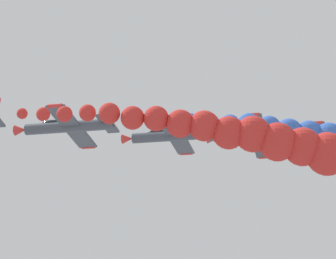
# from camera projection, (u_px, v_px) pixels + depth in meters

# --- Properties ---
(smoke_trail_lead) EXTENTS (7.23, 27.65, 6.27)m
(smoke_trail_lead) POSITION_uv_depth(u_px,v_px,m) (250.00, 137.00, 64.17)
(smoke_trail_lead) COLOR red
(airplane_left_inner) EXTENTS (9.43, 10.35, 3.00)m
(airplane_left_inner) POSITION_uv_depth(u_px,v_px,m) (67.00, 127.00, 75.59)
(airplane_left_inner) COLOR #474C56
(smoke_trail_left_inner) EXTENTS (7.82, 25.31, 5.32)m
(smoke_trail_left_inner) POSITION_uv_depth(u_px,v_px,m) (325.00, 139.00, 72.50)
(smoke_trail_left_inner) COLOR blue
(airplane_right_inner) EXTENTS (9.46, 10.35, 2.92)m
(airplane_right_inner) POSITION_uv_depth(u_px,v_px,m) (171.00, 136.00, 83.09)
(airplane_right_inner) COLOR #474C56
(airplane_left_outer) EXTENTS (9.15, 10.35, 3.51)m
(airplane_left_outer) POSITION_uv_depth(u_px,v_px,m) (254.00, 136.00, 89.54)
(airplane_left_outer) COLOR #474C56
(airplane_right_outer) EXTENTS (9.33, 10.35, 3.22)m
(airplane_right_outer) POSITION_uv_depth(u_px,v_px,m) (315.00, 140.00, 97.59)
(airplane_right_outer) COLOR #474C56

